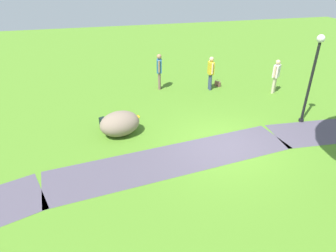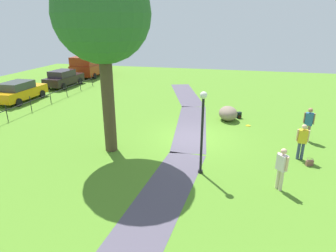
{
  "view_description": "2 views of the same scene",
  "coord_description": "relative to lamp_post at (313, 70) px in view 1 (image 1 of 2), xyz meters",
  "views": [
    {
      "loc": [
        4.1,
        7.84,
        5.48
      ],
      "look_at": [
        1.95,
        -0.52,
        0.79
      ],
      "focal_mm": 31.67,
      "sensor_mm": 36.0,
      "label": 1
    },
    {
      "loc": [
        -14.16,
        -2.2,
        5.8
      ],
      "look_at": [
        -0.42,
        1.16,
        0.7
      ],
      "focal_mm": 30.94,
      "sensor_mm": 36.0,
      "label": 2
    }
  ],
  "objects": [
    {
      "name": "ground_plane",
      "position": [
        3.66,
        0.99,
        -2.1
      ],
      "size": [
        48.0,
        48.0,
        0.0
      ],
      "primitive_type": "plane",
      "color": "#508225"
    },
    {
      "name": "footpath_segment_mid",
      "position": [
        5.61,
        1.3,
        -2.09
      ],
      "size": [
        8.15,
        2.68,
        0.01
      ],
      "color": "#4F4858",
      "rests_on": "ground"
    },
    {
      "name": "lamp_post",
      "position": [
        0.0,
        0.0,
        0.0
      ],
      "size": [
        0.28,
        0.28,
        3.38
      ],
      "color": "black",
      "rests_on": "ground"
    },
    {
      "name": "lawn_boulder",
      "position": [
        7.1,
        -0.75,
        -1.66
      ],
      "size": [
        1.71,
        1.47,
        0.88
      ],
      "color": "gray",
      "rests_on": "ground"
    },
    {
      "name": "woman_with_handbag",
      "position": [
        2.27,
        -4.14,
        -1.14
      ],
      "size": [
        0.27,
        0.52,
        1.65
      ],
      "color": "#374463",
      "rests_on": "ground"
    },
    {
      "name": "man_near_boulder",
      "position": [
        -0.56,
        -2.96,
        -1.15
      ],
      "size": [
        0.43,
        0.41,
        1.63
      ],
      "color": "beige",
      "rests_on": "ground"
    },
    {
      "name": "passerby_on_path",
      "position": [
        4.68,
        -4.85,
        -1.07
      ],
      "size": [
        0.32,
        0.51,
        1.76
      ],
      "color": "#7E5A57",
      "rests_on": "ground"
    },
    {
      "name": "handbag_on_grass",
      "position": [
        1.71,
        -4.45,
        -1.96
      ],
      "size": [
        0.36,
        0.36,
        0.31
      ],
      "color": "brown",
      "rests_on": "ground"
    },
    {
      "name": "backpack_by_boulder",
      "position": [
        7.66,
        -1.43,
        -1.9
      ],
      "size": [
        0.33,
        0.34,
        0.4
      ],
      "color": "black",
      "rests_on": "ground"
    },
    {
      "name": "frisbee_on_grass",
      "position": [
        6.31,
        -1.99,
        -2.09
      ],
      "size": [
        0.28,
        0.28,
        0.02
      ],
      "color": "gold",
      "rests_on": "ground"
    }
  ]
}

